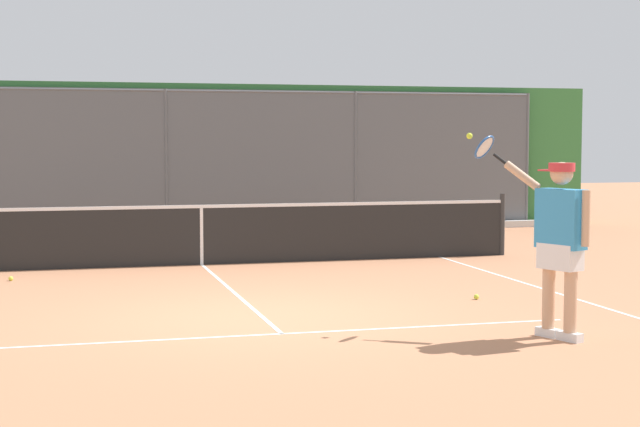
{
  "coord_description": "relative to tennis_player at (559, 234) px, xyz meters",
  "views": [
    {
      "loc": [
        2.22,
        11.0,
        2.01
      ],
      "look_at": [
        -1.06,
        -1.43,
        1.05
      ],
      "focal_mm": 56.17,
      "sensor_mm": 36.0,
      "label": 1
    }
  ],
  "objects": [
    {
      "name": "fence_backdrop",
      "position": [
        2.63,
        -12.64,
        0.52
      ],
      "size": [
        19.49,
        1.37,
        3.18
      ],
      "color": "#565B60",
      "rests_on": "ground"
    },
    {
      "name": "tennis_net",
      "position": [
        2.63,
        -6.84,
        -0.57
      ],
      "size": [
        10.53,
        0.09,
        1.07
      ],
      "color": "#2D2D2D",
      "rests_on": "ground"
    },
    {
      "name": "tennis_player",
      "position": [
        0.0,
        0.0,
        0.0
      ],
      "size": [
        0.85,
        1.27,
        2.07
      ],
      "rotation": [
        0.0,
        0.0,
        -1.19
      ],
      "color": "silver",
      "rests_on": "ground"
    },
    {
      "name": "ground_plane",
      "position": [
        2.63,
        -1.98,
        -1.06
      ],
      "size": [
        60.0,
        60.0,
        0.0
      ],
      "primitive_type": "plane",
      "color": "#B27551"
    },
    {
      "name": "tennis_ball_mid_court",
      "position": [
        5.51,
        -5.7,
        -1.03
      ],
      "size": [
        0.07,
        0.07,
        0.07
      ],
      "primitive_type": "sphere",
      "color": "#D6E042",
      "rests_on": "ground"
    },
    {
      "name": "tennis_ball_near_baseline",
      "position": [
        -0.21,
        -2.5,
        -1.03
      ],
      "size": [
        0.07,
        0.07,
        0.07
      ],
      "primitive_type": "sphere",
      "color": "#C1D138",
      "rests_on": "ground"
    },
    {
      "name": "court_line_markings",
      "position": [
        2.63,
        -0.69,
        -1.06
      ],
      "size": [
        8.19,
        10.74,
        0.01
      ],
      "color": "white",
      "rests_on": "ground"
    }
  ]
}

